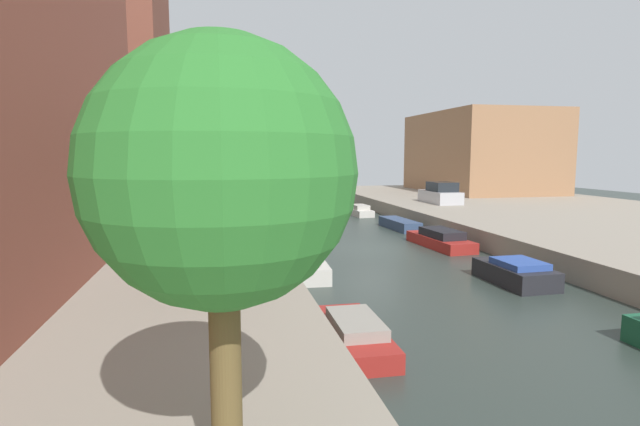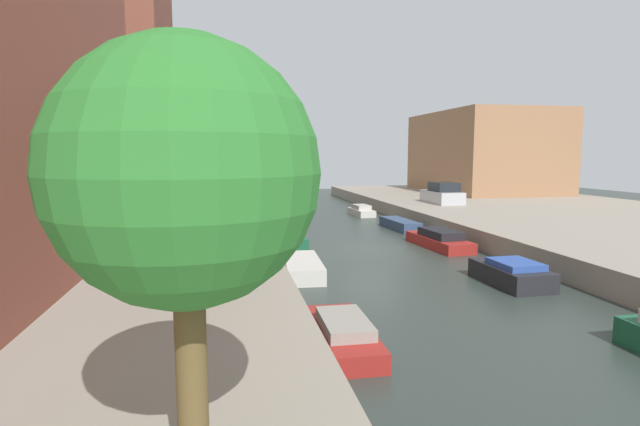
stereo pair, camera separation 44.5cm
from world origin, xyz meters
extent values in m
plane|color=#2D3833|center=(0.00, 0.00, 0.00)|extent=(84.00, 84.00, 0.00)
cube|color=gray|center=(-15.00, 0.00, 0.50)|extent=(20.00, 64.00, 1.00)
cube|color=gray|center=(15.00, 0.00, 0.50)|extent=(20.00, 64.00, 1.00)
cube|color=brown|center=(-16.00, 15.98, 11.81)|extent=(10.00, 11.51, 21.63)
cube|color=#9E704C|center=(18.00, 21.60, 4.83)|extent=(10.00, 14.59, 7.65)
cylinder|color=brown|center=(-7.25, -17.32, 2.22)|extent=(0.34, 0.34, 2.43)
sphere|color=#2B752B|center=(-7.25, -17.32, 4.40)|extent=(2.78, 2.78, 2.78)
cylinder|color=brown|center=(-7.25, -10.02, 2.41)|extent=(0.23, 0.23, 2.81)
sphere|color=#24702C|center=(-7.25, -10.02, 4.65)|extent=(2.39, 2.39, 2.39)
cylinder|color=brown|center=(-7.25, -2.47, 2.46)|extent=(0.25, 0.25, 2.93)
sphere|color=#2C8627|center=(-7.25, -2.47, 4.57)|extent=(1.82, 1.82, 1.82)
cylinder|color=brown|center=(-7.25, 5.32, 2.66)|extent=(0.35, 0.35, 3.32)
sphere|color=#2B8E26|center=(-7.25, 5.32, 5.20)|extent=(2.53, 2.53, 2.53)
cylinder|color=brown|center=(-7.25, 12.96, 2.49)|extent=(0.36, 0.36, 2.99)
sphere|color=#416E34|center=(-7.25, 12.96, 5.08)|extent=(3.12, 3.12, 3.12)
cylinder|color=brown|center=(-7.25, 20.64, 2.14)|extent=(0.31, 0.31, 2.28)
sphere|color=#33762A|center=(-7.25, 20.64, 4.29)|extent=(2.87, 2.87, 2.87)
cube|color=#B7B7BC|center=(8.94, 11.27, 1.45)|extent=(1.91, 4.06, 0.90)
cube|color=#1E2328|center=(8.94, 10.97, 2.24)|extent=(1.66, 2.24, 0.69)
cube|color=maroon|center=(-4.15, -11.44, 0.23)|extent=(1.31, 3.59, 0.46)
cube|color=gray|center=(-4.15, -11.59, 0.60)|extent=(1.10, 1.98, 0.28)
cube|color=beige|center=(-4.05, -4.43, 0.30)|extent=(1.54, 3.66, 0.60)
cube|color=#195638|center=(-3.88, 1.46, 0.31)|extent=(1.63, 3.47, 0.63)
cube|color=#B2ADA3|center=(-3.88, 1.56, 0.82)|extent=(1.37, 1.92, 0.37)
cube|color=#4C5156|center=(-3.69, 7.58, 0.32)|extent=(1.63, 3.59, 0.65)
cube|color=#232328|center=(3.04, -7.13, 0.34)|extent=(1.69, 3.12, 0.67)
cube|color=#2D4C9E|center=(3.04, -7.39, 0.79)|extent=(1.41, 1.73, 0.22)
cube|color=maroon|center=(3.51, -0.14, 0.26)|extent=(1.85, 4.55, 0.52)
cube|color=black|center=(3.51, -0.31, 0.72)|extent=(1.47, 2.54, 0.39)
cube|color=#33476B|center=(3.67, 5.84, 0.30)|extent=(1.44, 3.97, 0.60)
cube|color=beige|center=(3.18, 12.91, 0.24)|extent=(1.43, 3.22, 0.48)
cube|color=#B2ADA3|center=(3.18, 12.87, 0.65)|extent=(1.15, 1.80, 0.33)
camera|label=1|loc=(-7.27, -22.35, 4.59)|focal=27.27mm
camera|label=2|loc=(-6.84, -22.44, 4.59)|focal=27.27mm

